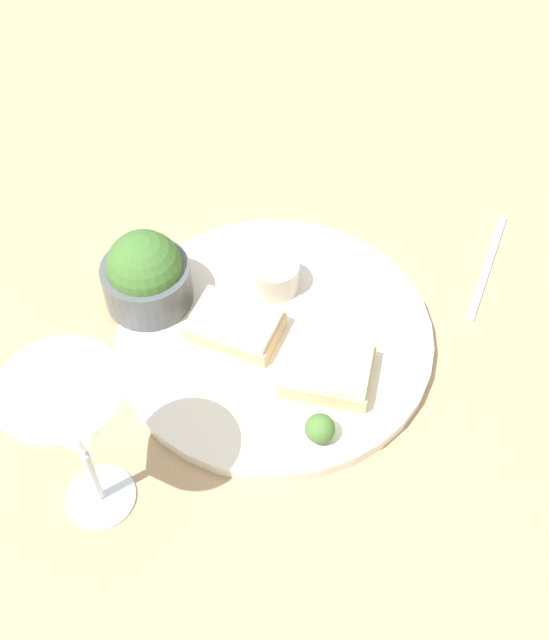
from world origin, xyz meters
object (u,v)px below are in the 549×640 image
(sauce_ramekin, at_px, (275,274))
(cheese_toast_near, at_px, (327,370))
(cheese_toast_far, at_px, (235,325))
(salad_bowl, at_px, (147,273))
(fork, at_px, (488,265))
(wine_glass, at_px, (73,425))

(sauce_ramekin, relative_size, cheese_toast_near, 0.54)
(sauce_ramekin, relative_size, cheese_toast_far, 0.54)
(salad_bowl, xyz_separation_m, fork, (-0.33, -0.17, -0.05))
(salad_bowl, xyz_separation_m, cheese_toast_far, (-0.10, 0.02, -0.02))
(wine_glass, bearing_deg, salad_bowl, -77.62)
(wine_glass, xyz_separation_m, fork, (-0.28, -0.39, -0.12))
(sauce_ramekin, bearing_deg, cheese_toast_far, 75.80)
(cheese_toast_near, distance_m, cheese_toast_far, 0.11)
(cheese_toast_far, distance_m, wine_glass, 0.23)
(wine_glass, bearing_deg, cheese_toast_far, -104.56)
(wine_glass, distance_m, fork, 0.49)
(fork, bearing_deg, cheese_toast_far, 39.29)
(salad_bowl, relative_size, wine_glass, 0.51)
(cheese_toast_far, distance_m, fork, 0.29)
(cheese_toast_far, relative_size, fork, 0.57)
(cheese_toast_far, xyz_separation_m, wine_glass, (0.05, 0.20, 0.10))
(sauce_ramekin, xyz_separation_m, cheese_toast_near, (-0.09, 0.09, -0.01))
(cheese_toast_far, bearing_deg, wine_glass, 75.44)
(salad_bowl, height_order, cheese_toast_far, salad_bowl)
(salad_bowl, relative_size, sauce_ramekin, 1.82)
(sauce_ramekin, bearing_deg, salad_bowl, 25.04)
(cheese_toast_far, relative_size, wine_glass, 0.52)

